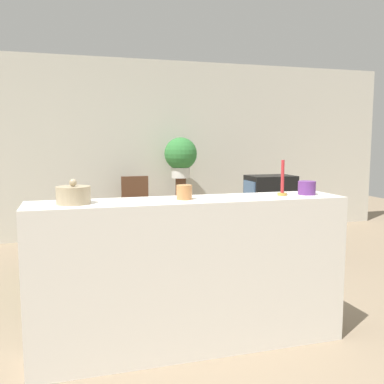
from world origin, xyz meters
TOP-DOWN VIEW (x-y plane):
  - ground_plane at (0.00, 0.00)m, footprint 14.00×14.00m
  - wall_back at (0.00, 3.43)m, footprint 9.00×0.06m
  - couch at (-0.52, 1.29)m, footprint 0.81×1.71m
  - tv_stand at (1.77, 1.95)m, footprint 0.93×0.45m
  - television at (1.76, 1.95)m, footprint 0.61×0.43m
  - wooden_chair at (0.14, 2.96)m, footprint 0.44×0.44m
  - plant_stand at (0.83, 3.03)m, footprint 0.16×0.16m
  - potted_plant at (0.83, 3.03)m, footprint 0.49×0.49m
  - foreground_counter at (0.00, -0.34)m, footprint 2.21×0.44m
  - decorative_bowl at (-0.78, -0.34)m, footprint 0.22×0.22m
  - candle_jar at (-0.05, -0.34)m, footprint 0.11×0.11m
  - candlestick at (0.70, -0.34)m, footprint 0.07×0.07m
  - coffee_tin at (0.90, -0.34)m, footprint 0.13×0.13m

SIDE VIEW (x-z plane):
  - ground_plane at x=0.00m, z-range 0.00..0.00m
  - tv_stand at x=1.77m, z-range 0.00..0.43m
  - couch at x=-0.52m, z-range -0.10..0.69m
  - plant_stand at x=0.83m, z-range 0.00..0.92m
  - wooden_chair at x=0.14m, z-range 0.05..1.01m
  - foreground_counter at x=0.00m, z-range 0.00..1.07m
  - television at x=1.76m, z-range 0.43..1.02m
  - candle_jar at x=-0.05m, z-range 1.07..1.17m
  - coffee_tin at x=0.90m, z-range 1.07..1.17m
  - decorative_bowl at x=-0.78m, z-range 1.05..1.21m
  - candlestick at x=0.70m, z-range 1.03..1.29m
  - potted_plant at x=0.83m, z-range 0.95..1.56m
  - wall_back at x=0.00m, z-range 0.00..2.70m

